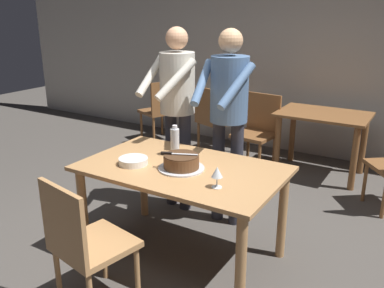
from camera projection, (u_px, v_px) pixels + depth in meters
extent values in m
plane|color=#4C4742|center=(183.00, 254.00, 3.28)|extent=(14.00, 14.00, 0.00)
cube|color=#BCB7AD|center=(305.00, 51.00, 5.27)|extent=(10.00, 0.12, 2.70)
cube|color=tan|center=(182.00, 168.00, 3.05)|extent=(1.49, 0.91, 0.03)
cylinder|color=tan|center=(83.00, 212.00, 3.19)|extent=(0.07, 0.07, 0.72)
cylinder|color=tan|center=(241.00, 265.00, 2.53)|extent=(0.07, 0.07, 0.72)
cylinder|color=tan|center=(143.00, 179.00, 3.81)|extent=(0.07, 0.07, 0.72)
cylinder|color=tan|center=(282.00, 215.00, 3.15)|extent=(0.07, 0.07, 0.72)
cylinder|color=silver|center=(181.00, 168.00, 3.00)|extent=(0.34, 0.34, 0.01)
cylinder|color=brown|center=(181.00, 162.00, 2.99)|extent=(0.26, 0.26, 0.09)
cylinder|color=#432A18|center=(181.00, 155.00, 2.97)|extent=(0.25, 0.25, 0.01)
cube|color=silver|center=(184.00, 154.00, 2.97)|extent=(0.19, 0.10, 0.00)
cube|color=black|center=(166.00, 153.00, 2.98)|extent=(0.08, 0.05, 0.02)
cylinder|color=white|center=(133.00, 164.00, 3.10)|extent=(0.22, 0.22, 0.01)
cylinder|color=white|center=(133.00, 162.00, 3.09)|extent=(0.22, 0.22, 0.01)
cylinder|color=white|center=(133.00, 161.00, 3.09)|extent=(0.22, 0.22, 0.01)
cylinder|color=white|center=(133.00, 160.00, 3.09)|extent=(0.22, 0.22, 0.01)
cylinder|color=white|center=(133.00, 159.00, 3.08)|extent=(0.22, 0.22, 0.01)
cylinder|color=silver|center=(217.00, 187.00, 2.69)|extent=(0.07, 0.07, 0.00)
cylinder|color=silver|center=(217.00, 182.00, 2.68)|extent=(0.01, 0.01, 0.07)
cone|color=silver|center=(217.00, 172.00, 2.66)|extent=(0.08, 0.08, 0.07)
cylinder|color=silver|center=(175.00, 142.00, 3.25)|extent=(0.07, 0.07, 0.22)
cylinder|color=silver|center=(175.00, 127.00, 3.21)|extent=(0.04, 0.04, 0.03)
cylinder|color=#2D2D38|center=(236.00, 175.00, 3.62)|extent=(0.11, 0.11, 0.95)
cylinder|color=#2D2D38|center=(218.00, 170.00, 3.71)|extent=(0.11, 0.11, 0.95)
cylinder|color=#4C6B93|center=(229.00, 89.00, 3.43)|extent=(0.32, 0.32, 0.55)
sphere|color=tan|center=(231.00, 41.00, 3.30)|extent=(0.20, 0.20, 0.20)
cylinder|color=#4C6B93|center=(237.00, 86.00, 3.18)|extent=(0.17, 0.42, 0.34)
cylinder|color=#4C6B93|center=(202.00, 82.00, 3.34)|extent=(0.15, 0.42, 0.34)
cylinder|color=#2D2D38|center=(185.00, 163.00, 3.90)|extent=(0.11, 0.11, 0.95)
cylinder|color=#2D2D38|center=(171.00, 158.00, 4.01)|extent=(0.11, 0.11, 0.95)
cylinder|color=beige|center=(177.00, 83.00, 3.72)|extent=(0.32, 0.32, 0.55)
sphere|color=tan|center=(177.00, 38.00, 3.59)|extent=(0.20, 0.20, 0.20)
cylinder|color=beige|center=(176.00, 79.00, 3.47)|extent=(0.22, 0.41, 0.34)
cylinder|color=beige|center=(151.00, 76.00, 3.66)|extent=(0.08, 0.42, 0.34)
cube|color=tan|center=(95.00, 245.00, 2.62)|extent=(0.52, 0.52, 0.04)
cylinder|color=tan|center=(104.00, 253.00, 2.94)|extent=(0.04, 0.04, 0.41)
cylinder|color=tan|center=(137.00, 274.00, 2.70)|extent=(0.04, 0.04, 0.41)
cylinder|color=tan|center=(58.00, 276.00, 2.68)|extent=(0.04, 0.04, 0.41)
cube|color=tan|center=(63.00, 223.00, 2.40)|extent=(0.44, 0.11, 0.45)
cube|color=brown|center=(324.00, 114.00, 4.66)|extent=(1.00, 0.70, 0.03)
cylinder|color=brown|center=(277.00, 146.00, 4.76)|extent=(0.07, 0.07, 0.71)
cylinder|color=brown|center=(354.00, 159.00, 4.35)|extent=(0.07, 0.07, 0.71)
cylinder|color=brown|center=(292.00, 134.00, 5.21)|extent=(0.07, 0.07, 0.71)
cylinder|color=brown|center=(363.00, 145.00, 4.79)|extent=(0.07, 0.07, 0.71)
cylinder|color=brown|center=(365.00, 182.00, 4.13)|extent=(0.04, 0.04, 0.41)
cylinder|color=brown|center=(384.00, 198.00, 3.79)|extent=(0.04, 0.04, 0.41)
cube|color=brown|center=(254.00, 135.00, 4.90)|extent=(0.49, 0.49, 0.04)
cylinder|color=brown|center=(259.00, 160.00, 4.72)|extent=(0.04, 0.04, 0.41)
cylinder|color=brown|center=(233.00, 154.00, 4.94)|extent=(0.04, 0.04, 0.41)
cylinder|color=brown|center=(274.00, 152.00, 5.00)|extent=(0.04, 0.04, 0.41)
cylinder|color=brown|center=(248.00, 146.00, 5.21)|extent=(0.04, 0.04, 0.41)
cube|color=brown|center=(264.00, 112.00, 4.97)|extent=(0.44, 0.08, 0.45)
cube|color=brown|center=(158.00, 112.00, 6.02)|extent=(0.58, 0.58, 0.04)
cylinder|color=brown|center=(141.00, 126.00, 6.14)|extent=(0.04, 0.04, 0.41)
cylinder|color=brown|center=(162.00, 122.00, 6.34)|extent=(0.04, 0.04, 0.41)
cylinder|color=brown|center=(154.00, 131.00, 5.85)|extent=(0.04, 0.04, 0.41)
cylinder|color=brown|center=(175.00, 127.00, 6.06)|extent=(0.04, 0.04, 0.41)
cube|color=brown|center=(165.00, 97.00, 5.79)|extent=(0.20, 0.42, 0.45)
cube|color=brown|center=(218.00, 121.00, 5.51)|extent=(0.56, 0.56, 0.04)
cylinder|color=brown|center=(218.00, 132.00, 5.82)|extent=(0.04, 0.04, 0.41)
cylinder|color=brown|center=(236.00, 138.00, 5.55)|extent=(0.04, 0.04, 0.41)
cylinder|color=brown|center=(198.00, 137.00, 5.61)|extent=(0.04, 0.04, 0.41)
cylinder|color=brown|center=(216.00, 143.00, 5.34)|extent=(0.04, 0.04, 0.41)
cube|color=brown|center=(206.00, 105.00, 5.31)|extent=(0.42, 0.18, 0.45)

